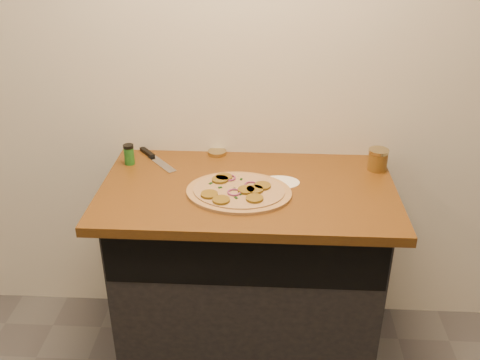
# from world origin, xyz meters

# --- Properties ---
(room_shell) EXTENTS (4.02, 3.52, 2.71)m
(room_shell) POSITION_xyz_m (0.00, 0.00, 1.70)
(room_shell) COLOR silver
(room_shell) RESTS_ON ground
(cabinet) EXTENTS (1.10, 0.60, 0.86)m
(cabinet) POSITION_xyz_m (0.00, 1.45, 0.43)
(cabinet) COLOR black
(cabinet) RESTS_ON ground
(countertop) EXTENTS (1.20, 0.70, 0.04)m
(countertop) POSITION_xyz_m (0.00, 1.42, 0.88)
(countertop) COLOR brown
(countertop) RESTS_ON cabinet
(pizza) EXTENTS (0.45, 0.45, 0.03)m
(pizza) POSITION_xyz_m (-0.03, 1.35, 0.91)
(pizza) COLOR tan
(pizza) RESTS_ON countertop
(chefs_knife) EXTENTS (0.21, 0.24, 0.02)m
(chefs_knife) POSITION_xyz_m (-0.43, 1.66, 0.91)
(chefs_knife) COLOR #B7BAC1
(chefs_knife) RESTS_ON countertop
(mason_jar_lid) EXTENTS (0.11, 0.11, 0.02)m
(mason_jar_lid) POSITION_xyz_m (-0.15, 1.72, 0.91)
(mason_jar_lid) COLOR tan
(mason_jar_lid) RESTS_ON countertop
(salsa_jar) EXTENTS (0.09, 0.09, 0.09)m
(salsa_jar) POSITION_xyz_m (0.55, 1.60, 0.95)
(salsa_jar) COLOR #A51610
(salsa_jar) RESTS_ON countertop
(spice_shaker) EXTENTS (0.05, 0.05, 0.09)m
(spice_shaker) POSITION_xyz_m (-0.53, 1.60, 0.95)
(spice_shaker) COLOR #20621F
(spice_shaker) RESTS_ON countertop
(flour_spill) EXTENTS (0.18, 0.18, 0.00)m
(flour_spill) POSITION_xyz_m (0.13, 1.46, 0.90)
(flour_spill) COLOR silver
(flour_spill) RESTS_ON countertop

